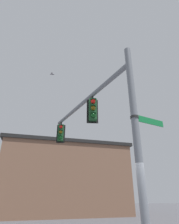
{
  "coord_description": "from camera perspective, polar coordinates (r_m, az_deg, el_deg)",
  "views": [
    {
      "loc": [
        1.97,
        5.47,
        1.63
      ],
      "look_at": [
        1.23,
        -2.71,
        5.31
      ],
      "focal_mm": 29.96,
      "sensor_mm": 36.0,
      "label": 1
    }
  ],
  "objects": [
    {
      "name": "mast_arm",
      "position": [
        9.83,
        -1.74,
        3.01
      ],
      "size": [
        3.13,
        6.61,
        0.2
      ],
      "primitive_type": "cylinder",
      "rotation": [
        0.0,
        1.57,
        5.14
      ],
      "color": "slate"
    },
    {
      "name": "traffic_light_mid_inner",
      "position": [
        12.19,
        -8.78,
        -6.25
      ],
      "size": [
        0.54,
        0.49,
        1.31
      ],
      "color": "black"
    },
    {
      "name": "street_name_sign",
      "position": [
        6.55,
        16.29,
        -2.28
      ],
      "size": [
        1.36,
        0.71,
        0.22
      ],
      "color": "#147238"
    },
    {
      "name": "traffic_light_nearest_pole",
      "position": [
        8.74,
        1.01,
        0.78
      ],
      "size": [
        0.54,
        0.49,
        1.31
      ],
      "color": "black"
    },
    {
      "name": "signal_pole",
      "position": [
        6.08,
        14.06,
        -6.43
      ],
      "size": [
        0.24,
        0.24,
        6.81
      ],
      "primitive_type": "cylinder",
      "color": "slate",
      "rests_on": "ground"
    },
    {
      "name": "storefront_building",
      "position": [
        19.31,
        -7.66,
        -19.46
      ],
      "size": [
        12.73,
        9.09,
        6.24
      ],
      "color": "brown",
      "rests_on": "ground"
    },
    {
      "name": "bird_flying",
      "position": [
        12.08,
        -11.3,
        11.28
      ],
      "size": [
        0.3,
        0.38,
        0.13
      ],
      "color": "gray"
    }
  ]
}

